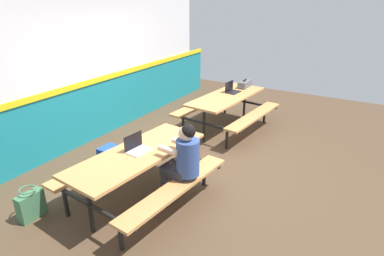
# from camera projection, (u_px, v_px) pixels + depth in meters

# --- Properties ---
(ground_plane) EXTENTS (10.00, 10.00, 0.02)m
(ground_plane) POSITION_uv_depth(u_px,v_px,m) (200.00, 159.00, 5.68)
(ground_plane) COLOR #4C3826
(accent_backdrop) EXTENTS (8.00, 0.14, 2.60)m
(accent_backdrop) POSITION_uv_depth(u_px,v_px,m) (98.00, 74.00, 6.25)
(accent_backdrop) COLOR teal
(accent_backdrop) RESTS_ON ground
(picnic_table_left) EXTENTS (2.08, 1.73, 0.74)m
(picnic_table_left) POSITION_uv_depth(u_px,v_px,m) (139.00, 163.00, 4.34)
(picnic_table_left) COLOR tan
(picnic_table_left) RESTS_ON ground
(picnic_table_right) EXTENTS (2.08, 1.73, 0.74)m
(picnic_table_right) POSITION_uv_depth(u_px,v_px,m) (227.00, 103.00, 6.72)
(picnic_table_right) COLOR tan
(picnic_table_right) RESTS_ON ground
(student_nearer) EXTENTS (0.39, 0.54, 1.21)m
(student_nearer) POSITION_uv_depth(u_px,v_px,m) (183.00, 159.00, 4.18)
(student_nearer) COLOR #2D2D38
(student_nearer) RESTS_ON ground
(laptop_silver) EXTENTS (0.34, 0.25, 0.22)m
(laptop_silver) POSITION_uv_depth(u_px,v_px,m) (137.00, 147.00, 4.30)
(laptop_silver) COLOR silver
(laptop_silver) RESTS_ON picnic_table_left
(laptop_dark) EXTENTS (0.34, 0.25, 0.22)m
(laptop_dark) POSITION_uv_depth(u_px,v_px,m) (232.00, 90.00, 6.86)
(laptop_dark) COLOR black
(laptop_dark) RESTS_ON picnic_table_right
(toolbox_grey) EXTENTS (0.40, 0.18, 0.18)m
(toolbox_grey) POSITION_uv_depth(u_px,v_px,m) (245.00, 84.00, 7.20)
(toolbox_grey) COLOR #595B60
(toolbox_grey) RESTS_ON picnic_table_right
(backpack_dark) EXTENTS (0.30, 0.22, 0.44)m
(backpack_dark) POSITION_uv_depth(u_px,v_px,m) (108.00, 159.00, 5.20)
(backpack_dark) COLOR #1E47B2
(backpack_dark) RESTS_ON ground
(tote_bag_bright) EXTENTS (0.34, 0.21, 0.43)m
(tote_bag_bright) POSITION_uv_depth(u_px,v_px,m) (31.00, 205.00, 4.12)
(tote_bag_bright) COLOR #3F724C
(tote_bag_bright) RESTS_ON ground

